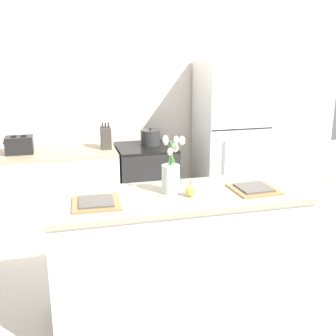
# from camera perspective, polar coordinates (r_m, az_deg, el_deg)

# --- Properties ---
(ground_plane) EXTENTS (10.00, 10.00, 0.00)m
(ground_plane) POSITION_cam_1_polar(r_m,az_deg,el_deg) (3.36, 1.12, -18.92)
(ground_plane) COLOR beige
(back_wall) EXTENTS (5.20, 0.08, 2.70)m
(back_wall) POSITION_cam_1_polar(r_m,az_deg,el_deg) (4.74, -5.31, 9.09)
(back_wall) COLOR silver
(back_wall) RESTS_ON ground_plane
(kitchen_island) EXTENTS (1.80, 0.66, 0.94)m
(kitchen_island) POSITION_cam_1_polar(r_m,az_deg,el_deg) (3.11, 1.17, -11.77)
(kitchen_island) COLOR silver
(kitchen_island) RESTS_ON ground_plane
(back_counter) EXTENTS (1.68, 0.60, 0.91)m
(back_counter) POSITION_cam_1_polar(r_m,az_deg,el_deg) (4.51, -17.62, -3.70)
(back_counter) COLOR silver
(back_counter) RESTS_ON ground_plane
(stove_range) EXTENTS (0.60, 0.61, 0.91)m
(stove_range) POSITION_cam_1_polar(r_m,az_deg,el_deg) (4.57, -2.98, -2.64)
(stove_range) COLOR black
(stove_range) RESTS_ON ground_plane
(refrigerator) EXTENTS (0.68, 0.67, 1.79)m
(refrigerator) POSITION_cam_1_polar(r_m,az_deg,el_deg) (4.72, 8.33, 3.38)
(refrigerator) COLOR white
(refrigerator) RESTS_ON ground_plane
(flower_vase) EXTENTS (0.16, 0.16, 0.42)m
(flower_vase) POSITION_cam_1_polar(r_m,az_deg,el_deg) (2.91, 0.43, -0.75)
(flower_vase) COLOR silver
(flower_vase) RESTS_ON kitchen_island
(pear_figurine) EXTENTS (0.07, 0.07, 0.11)m
(pear_figurine) POSITION_cam_1_polar(r_m,az_deg,el_deg) (2.87, 3.01, -3.03)
(pear_figurine) COLOR #E5CC4C
(pear_figurine) RESTS_ON kitchen_island
(plate_setting_left) EXTENTS (0.33, 0.33, 0.02)m
(plate_setting_left) POSITION_cam_1_polar(r_m,az_deg,el_deg) (2.78, -9.68, -4.62)
(plate_setting_left) COLOR olive
(plate_setting_left) RESTS_ON kitchen_island
(plate_setting_right) EXTENTS (0.33, 0.33, 0.02)m
(plate_setting_right) POSITION_cam_1_polar(r_m,az_deg,el_deg) (3.07, 11.55, -2.75)
(plate_setting_right) COLOR olive
(plate_setting_right) RESTS_ON kitchen_island
(toaster) EXTENTS (0.28, 0.18, 0.17)m
(toaster) POSITION_cam_1_polar(r_m,az_deg,el_deg) (4.38, -19.49, 2.96)
(toaster) COLOR black
(toaster) RESTS_ON back_counter
(cooking_pot) EXTENTS (0.21, 0.21, 0.19)m
(cooking_pot) POSITION_cam_1_polar(r_m,az_deg,el_deg) (4.49, -2.40, 4.16)
(cooking_pot) COLOR #2D2D2D
(cooking_pot) RESTS_ON stove_range
(knife_block) EXTENTS (0.10, 0.14, 0.27)m
(knife_block) POSITION_cam_1_polar(r_m,az_deg,el_deg) (4.37, -8.41, 4.05)
(knife_block) COLOR #3D3833
(knife_block) RESTS_ON back_counter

